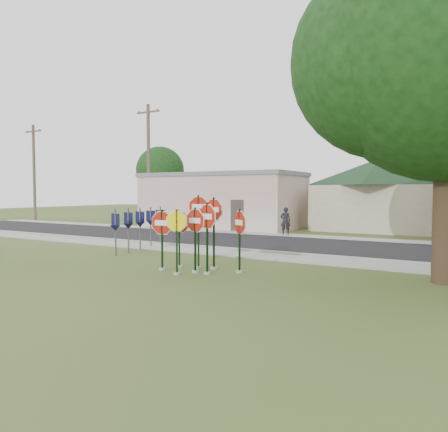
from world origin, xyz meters
The scene contains 20 objects.
ground centered at (0.00, 0.00, 0.00)m, with size 120.00×120.00×0.00m, color #354A1B.
sidewalk_near centered at (0.00, 5.50, 0.03)m, with size 60.00×1.60×0.06m, color gray.
road centered at (0.00, 10.00, 0.02)m, with size 60.00×7.00×0.04m, color black.
sidewalk_far centered at (0.00, 14.30, 0.03)m, with size 60.00×1.60×0.06m, color gray.
curb centered at (0.00, 6.50, 0.07)m, with size 60.00×0.20×0.14m, color gray.
stop_sign_center centered at (0.12, 1.05, 1.43)m, with size 1.10×0.24×2.33m.
stop_sign_yellow centered at (-0.20, 0.45, 1.35)m, with size 0.87×0.46×2.27m.
stop_sign_left centered at (-1.17, 0.89, 1.36)m, with size 1.16×0.24×2.25m.
stop_sign_right centered at (0.61, 1.04, 1.56)m, with size 1.11×0.36×2.51m.
stop_sign_back_right centered at (0.29, 1.98, 1.67)m, with size 1.08×0.24×2.66m.
stop_sign_back_left centered at (-0.24, 1.78, 1.68)m, with size 0.90×0.43×2.73m.
stop_sign_far_right centered at (1.42, 1.82, 1.38)m, with size 0.94×0.63×2.28m.
stop_sign_far_left centered at (-0.96, 1.61, 1.33)m, with size 0.92×0.65×2.21m.
route_sign_row centered at (-5.40, 4.50, 1.22)m, with size 1.43×4.63×2.00m.
building_stucco centered at (-9.00, 18.00, 2.15)m, with size 12.20×6.20×4.20m.
building_house centered at (2.00, 22.00, 3.65)m, with size 11.60×11.60×6.20m.
utility_pole_near centered at (-14.00, 15.20, 4.97)m, with size 2.20×0.26×9.50m.
utility_pole_far centered at (-28.00, 15.20, 4.71)m, with size 2.20×0.26×9.00m.
bg_tree_left centered at (-20.00, 24.00, 4.88)m, with size 4.90×4.90×7.35m.
pedestrian centered at (-2.13, 14.26, 0.92)m, with size 0.63×0.41×1.73m, color black.
Camera 1 is at (8.47, -11.07, 2.75)m, focal length 35.00 mm.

